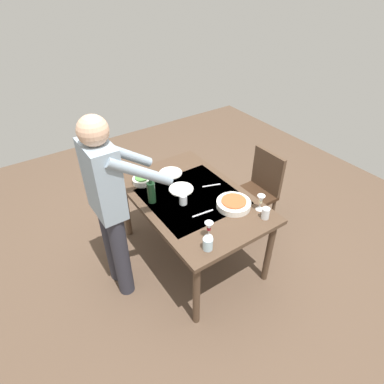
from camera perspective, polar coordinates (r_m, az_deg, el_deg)
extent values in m
plane|color=brown|center=(3.43, 0.00, -10.91)|extent=(6.00, 6.00, 0.00)
cube|color=#4C3828|center=(2.93, 0.00, -1.10)|extent=(1.44, 0.94, 0.04)
cube|color=beige|center=(2.92, 0.00, -0.82)|extent=(0.79, 0.80, 0.00)
cylinder|color=#4C3828|center=(3.04, 13.50, -10.32)|extent=(0.06, 0.06, 0.71)
cylinder|color=#4C3828|center=(3.77, -0.54, 1.38)|extent=(0.06, 0.06, 0.71)
cylinder|color=#4C3828|center=(2.67, 0.79, -17.73)|extent=(0.06, 0.06, 0.71)
cylinder|color=#4C3828|center=(3.48, -11.58, -2.92)|extent=(0.06, 0.06, 0.71)
cube|color=#352114|center=(3.50, 10.70, -0.64)|extent=(0.40, 0.40, 0.04)
cube|color=#4C3828|center=(3.47, 13.31, 3.61)|extent=(0.40, 0.04, 0.45)
cylinder|color=#4C3828|center=(3.65, 14.07, -3.88)|extent=(0.04, 0.04, 0.43)
cylinder|color=#4C3828|center=(3.82, 10.45, -1.21)|extent=(0.04, 0.04, 0.43)
cylinder|color=#4C3828|center=(3.45, 10.15, -6.00)|extent=(0.04, 0.04, 0.43)
cylinder|color=#4C3828|center=(3.63, 6.53, -3.06)|extent=(0.04, 0.04, 0.43)
cylinder|color=#2D2D38|center=(3.01, -14.03, -8.77)|extent=(0.14, 0.14, 0.88)
cylinder|color=#2D2D38|center=(2.87, -12.46, -11.17)|extent=(0.14, 0.14, 0.88)
cube|color=#8C9EAD|center=(2.47, -15.60, 2.07)|extent=(0.36, 0.20, 0.60)
sphere|color=tan|center=(2.28, -17.23, 10.38)|extent=(0.22, 0.22, 0.22)
cylinder|color=#8C9EAD|center=(2.64, -12.45, 6.79)|extent=(0.08, 0.52, 0.40)
cylinder|color=#8C9EAD|center=(2.36, -9.06, 3.50)|extent=(0.08, 0.52, 0.40)
cylinder|color=black|center=(2.82, -7.22, -0.09)|extent=(0.07, 0.07, 0.20)
cylinder|color=black|center=(2.74, -7.44, 2.27)|extent=(0.03, 0.03, 0.08)
cylinder|color=black|center=(2.72, -7.52, 3.11)|extent=(0.03, 0.03, 0.02)
cylinder|color=white|center=(2.83, 11.86, -3.03)|extent=(0.06, 0.06, 0.01)
cylinder|color=white|center=(2.81, 11.96, -2.43)|extent=(0.01, 0.01, 0.07)
cone|color=white|center=(2.76, 12.14, -1.26)|extent=(0.07, 0.07, 0.07)
cylinder|color=beige|center=(2.78, 12.08, -1.62)|extent=(0.03, 0.03, 0.03)
cylinder|color=white|center=(2.52, 2.95, -7.97)|extent=(0.06, 0.06, 0.01)
cylinder|color=white|center=(2.49, 2.97, -7.34)|extent=(0.01, 0.01, 0.07)
cone|color=white|center=(2.45, 3.03, -6.11)|extent=(0.07, 0.07, 0.07)
cylinder|color=maroon|center=(2.46, 3.01, -6.50)|extent=(0.03, 0.03, 0.03)
cylinder|color=silver|center=(2.81, -1.58, -1.32)|extent=(0.07, 0.07, 0.09)
cylinder|color=silver|center=(2.40, 2.82, -9.19)|extent=(0.08, 0.08, 0.10)
cylinder|color=silver|center=(2.73, 12.94, -3.70)|extent=(0.07, 0.07, 0.10)
cylinder|color=white|center=(2.81, 7.40, -2.15)|extent=(0.30, 0.30, 0.05)
cylinder|color=#C6562D|center=(2.80, 7.43, -1.78)|extent=(0.22, 0.22, 0.03)
cylinder|color=white|center=(3.12, -8.88, 2.02)|extent=(0.18, 0.18, 0.05)
cylinder|color=#4C843D|center=(3.10, -8.92, 2.38)|extent=(0.13, 0.13, 0.03)
cylinder|color=white|center=(3.00, -1.94, 0.54)|extent=(0.23, 0.23, 0.01)
cylinder|color=white|center=(3.24, -3.81, 3.41)|extent=(0.23, 0.23, 0.01)
cube|color=silver|center=(2.73, 1.93, -3.81)|extent=(0.04, 0.20, 0.00)
cube|color=silver|center=(3.06, 3.48, 1.18)|extent=(0.07, 0.17, 0.00)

